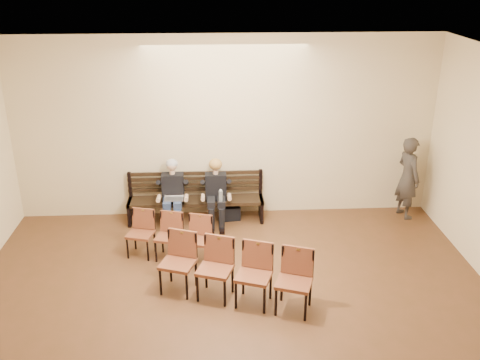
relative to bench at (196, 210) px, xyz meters
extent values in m
cube|color=beige|center=(0.59, 0.35, 1.52)|extent=(8.00, 0.02, 3.50)
cube|color=white|center=(0.59, -4.65, 3.27)|extent=(8.00, 10.00, 0.02)
cube|color=black|center=(0.00, 0.00, 0.00)|extent=(2.60, 0.90, 0.45)
cube|color=silver|center=(-0.40, -0.26, 0.35)|extent=(0.37, 0.29, 0.26)
cylinder|color=silver|center=(0.47, -0.39, 0.35)|extent=(0.07, 0.07, 0.24)
cube|color=black|center=(0.66, 0.02, -0.09)|extent=(0.40, 0.30, 0.27)
imported|color=#37322D|center=(4.09, -0.02, 0.71)|extent=(0.62, 0.78, 1.87)
cube|color=brown|center=(0.62, -2.66, 0.24)|extent=(2.30, 1.24, 0.93)
cube|color=brown|center=(-0.42, -1.40, 0.17)|extent=(1.49, 0.80, 0.80)
camera|label=1|loc=(0.33, -9.34, 4.50)|focal=40.00mm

